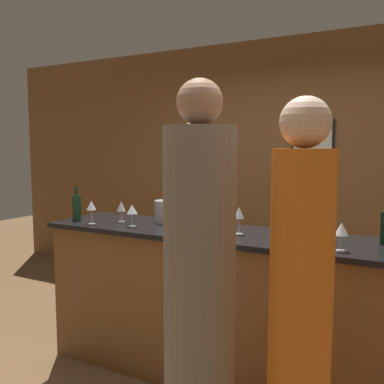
{
  "coord_description": "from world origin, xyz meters",
  "views": [
    {
      "loc": [
        1.27,
        -2.62,
        1.63
      ],
      "look_at": [
        -0.21,
        0.1,
        1.31
      ],
      "focal_mm": 40.0,
      "sensor_mm": 36.0,
      "label": 1
    }
  ],
  "objects": [
    {
      "name": "ground_plane",
      "position": [
        0.0,
        0.0,
        0.0
      ],
      "size": [
        14.0,
        14.0,
        0.0
      ],
      "primitive_type": "plane",
      "color": "brown"
    },
    {
      "name": "back_wall",
      "position": [
        0.0,
        1.95,
        1.4
      ],
      "size": [
        8.0,
        0.08,
        2.8
      ],
      "color": "brown",
      "rests_on": "ground_plane"
    },
    {
      "name": "bar_counter",
      "position": [
        0.0,
        0.0,
        0.53
      ],
      "size": [
        2.49,
        0.63,
        1.06
      ],
      "color": "brown",
      "rests_on": "ground_plane"
    },
    {
      "name": "bartender",
      "position": [
        -0.52,
        0.7,
        0.86
      ],
      "size": [
        0.36,
        0.36,
        1.86
      ],
      "rotation": [
        0.0,
        0.0,
        3.14
      ],
      "color": "#2D2D33",
      "rests_on": "ground_plane"
    },
    {
      "name": "guest_0",
      "position": [
        0.82,
        -0.77,
        0.89
      ],
      "size": [
        0.28,
        0.28,
        1.85
      ],
      "color": "orange",
      "rests_on": "ground_plane"
    },
    {
      "name": "guest_1",
      "position": [
        0.33,
        -0.81,
        0.91
      ],
      "size": [
        0.35,
        0.35,
        1.96
      ],
      "color": "gray",
      "rests_on": "ground_plane"
    },
    {
      "name": "wine_bottle_0",
      "position": [
        -1.14,
        -0.1,
        1.16
      ],
      "size": [
        0.07,
        0.07,
        0.27
      ],
      "color": "#19381E",
      "rests_on": "bar_counter"
    },
    {
      "name": "ice_bucket",
      "position": [
        -0.46,
        0.14,
        1.14
      ],
      "size": [
        0.18,
        0.18,
        0.17
      ],
      "color": "#9E9993",
      "rests_on": "bar_counter"
    },
    {
      "name": "wine_glass_0",
      "position": [
        0.89,
        -0.18,
        1.18
      ],
      "size": [
        0.08,
        0.08,
        0.16
      ],
      "color": "silver",
      "rests_on": "bar_counter"
    },
    {
      "name": "wine_glass_1",
      "position": [
        -0.76,
        -0.02,
        1.18
      ],
      "size": [
        0.07,
        0.07,
        0.16
      ],
      "color": "silver",
      "rests_on": "bar_counter"
    },
    {
      "name": "wine_glass_2",
      "position": [
        -0.35,
        -0.01,
        1.18
      ],
      "size": [
        0.08,
        0.08,
        0.16
      ],
      "color": "silver",
      "rests_on": "bar_counter"
    },
    {
      "name": "wine_glass_3",
      "position": [
        0.03,
        -0.16,
        1.17
      ],
      "size": [
        0.08,
        0.08,
        0.15
      ],
      "color": "silver",
      "rests_on": "bar_counter"
    },
    {
      "name": "wine_glass_4",
      "position": [
        0.79,
        -0.03,
        1.16
      ],
      "size": [
        0.06,
        0.06,
        0.14
      ],
      "color": "silver",
      "rests_on": "bar_counter"
    },
    {
      "name": "wine_glass_5",
      "position": [
        -0.57,
        -0.14,
        1.18
      ],
      "size": [
        0.08,
        0.08,
        0.16
      ],
      "color": "silver",
      "rests_on": "bar_counter"
    },
    {
      "name": "wine_glass_6",
      "position": [
        0.21,
        -0.03,
        1.2
      ],
      "size": [
        0.07,
        0.07,
        0.19
      ],
      "color": "silver",
      "rests_on": "bar_counter"
    },
    {
      "name": "wine_glass_7",
      "position": [
        -0.9,
        -0.2,
        1.2
      ],
      "size": [
        0.07,
        0.07,
        0.18
      ],
      "color": "silver",
      "rests_on": "bar_counter"
    }
  ]
}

